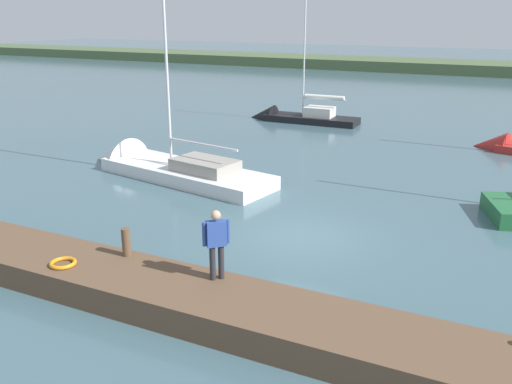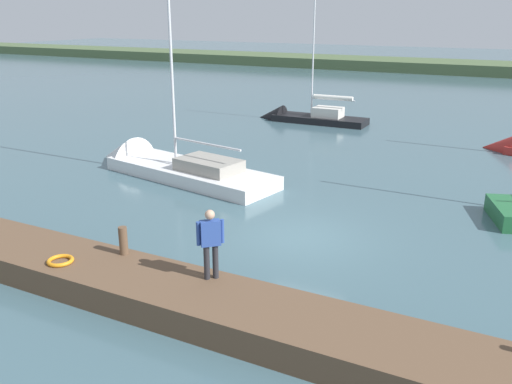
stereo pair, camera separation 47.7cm
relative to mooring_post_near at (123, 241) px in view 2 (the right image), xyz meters
The scene contains 8 objects.
ground_plane 5.58m from the mooring_post_near, 122.75° to the right, with size 200.00×200.00×0.00m, color #42606B.
far_shoreline 57.75m from the mooring_post_near, 92.94° to the right, with size 180.00×8.00×2.40m, color #4C603D.
dock_pier 3.14m from the mooring_post_near, 166.29° to the left, with size 19.77×2.07×0.68m, color brown.
mooring_post_near is the anchor object (origin of this frame).
life_ring_buoy 1.60m from the mooring_post_near, 46.52° to the left, with size 0.66×0.66×0.10m, color orange.
sailboat_near_dock 10.05m from the mooring_post_near, 58.73° to the right, with size 9.83×4.11×10.22m.
sailboat_behind_pier 22.52m from the mooring_post_near, 79.18° to the right, with size 7.18×1.89×8.75m.
person_on_dock 2.80m from the mooring_post_near, behind, with size 0.50×0.48×1.71m.
Camera 2 is at (-6.03, 14.55, 6.66)m, focal length 38.43 mm.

